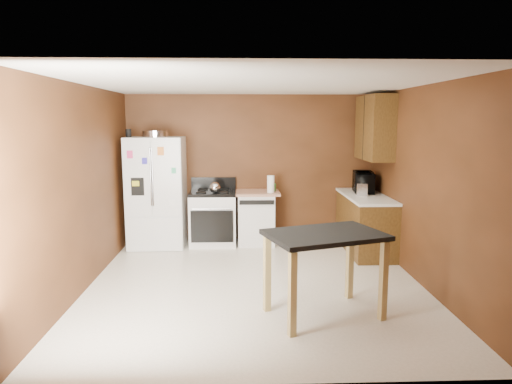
{
  "coord_description": "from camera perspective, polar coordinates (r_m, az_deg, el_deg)",
  "views": [
    {
      "loc": [
        -0.2,
        -5.57,
        2.07
      ],
      "look_at": [
        0.04,
        0.85,
        1.05
      ],
      "focal_mm": 32.0,
      "sensor_mm": 36.0,
      "label": 1
    }
  ],
  "objects": [
    {
      "name": "gas_range",
      "position": [
        7.68,
        -5.38,
        -3.15
      ],
      "size": [
        0.76,
        0.68,
        1.1
      ],
      "color": "white",
      "rests_on": "ground"
    },
    {
      "name": "pen_cup",
      "position": [
        7.58,
        -15.65,
        7.1
      ],
      "size": [
        0.09,
        0.09,
        0.13
      ],
      "primitive_type": "cylinder",
      "color": "black",
      "rests_on": "refrigerator"
    },
    {
      "name": "refrigerator",
      "position": [
        7.64,
        -12.28,
        -0.03
      ],
      "size": [
        0.9,
        0.8,
        1.8
      ],
      "color": "white",
      "rests_on": "ground"
    },
    {
      "name": "toaster",
      "position": [
        7.38,
        13.17,
        0.39
      ],
      "size": [
        0.24,
        0.3,
        0.19
      ],
      "primitive_type": "cube",
      "rotation": [
        0.0,
        0.0,
        -0.3
      ],
      "color": "silver",
      "rests_on": "right_cabinets"
    },
    {
      "name": "wall_left",
      "position": [
        5.94,
        -20.76,
        0.46
      ],
      "size": [
        0.0,
        4.5,
        4.5
      ],
      "primitive_type": "plane",
      "rotation": [
        1.57,
        0.0,
        1.57
      ],
      "color": "#572E17",
      "rests_on": "ground"
    },
    {
      "name": "floor",
      "position": [
        5.94,
        -0.07,
        -11.4
      ],
      "size": [
        4.5,
        4.5,
        0.0
      ],
      "primitive_type": "plane",
      "color": "white",
      "rests_on": "ground"
    },
    {
      "name": "microwave",
      "position": [
        7.66,
        13.29,
        1.11
      ],
      "size": [
        0.44,
        0.59,
        0.3
      ],
      "primitive_type": "imported",
      "rotation": [
        0.0,
        0.0,
        1.44
      ],
      "color": "black",
      "rests_on": "right_cabinets"
    },
    {
      "name": "roasting_pan",
      "position": [
        7.55,
        -12.46,
        7.12
      ],
      "size": [
        0.42,
        0.42,
        0.1
      ],
      "primitive_type": "cylinder",
      "color": "silver",
      "rests_on": "refrigerator"
    },
    {
      "name": "island",
      "position": [
        4.86,
        8.58,
        -6.7
      ],
      "size": [
        1.36,
        1.12,
        0.91
      ],
      "color": "black",
      "rests_on": "ground"
    },
    {
      "name": "wall_back",
      "position": [
        7.86,
        -0.67,
        3.0
      ],
      "size": [
        4.2,
        0.0,
        4.2
      ],
      "primitive_type": "plane",
      "rotation": [
        1.57,
        0.0,
        0.0
      ],
      "color": "#572E17",
      "rests_on": "ground"
    },
    {
      "name": "green_canister",
      "position": [
        7.68,
        2.08,
        0.6
      ],
      "size": [
        0.14,
        0.14,
        0.12
      ],
      "primitive_type": "cylinder",
      "rotation": [
        0.0,
        0.0,
        -0.33
      ],
      "color": "green",
      "rests_on": "dishwasher"
    },
    {
      "name": "paper_towel",
      "position": [
        7.5,
        1.85,
        1.0
      ],
      "size": [
        0.13,
        0.13,
        0.28
      ],
      "primitive_type": "cylinder",
      "rotation": [
        0.0,
        0.0,
        0.12
      ],
      "color": "white",
      "rests_on": "dishwasher"
    },
    {
      "name": "wall_right",
      "position": [
        6.08,
        20.12,
        0.68
      ],
      "size": [
        0.0,
        4.5,
        4.5
      ],
      "primitive_type": "plane",
      "rotation": [
        1.57,
        0.0,
        -1.57
      ],
      "color": "#572E17",
      "rests_on": "ground"
    },
    {
      "name": "wall_front",
      "position": [
        3.42,
        1.3,
        -4.88
      ],
      "size": [
        4.2,
        0.0,
        4.2
      ],
      "primitive_type": "plane",
      "rotation": [
        -1.57,
        0.0,
        0.0
      ],
      "color": "#572E17",
      "rests_on": "ground"
    },
    {
      "name": "kettle",
      "position": [
        7.42,
        -5.16,
        0.57
      ],
      "size": [
        0.18,
        0.18,
        0.18
      ],
      "primitive_type": "sphere",
      "color": "silver",
      "rests_on": "gas_range"
    },
    {
      "name": "ceiling",
      "position": [
        5.59,
        -0.07,
        13.4
      ],
      "size": [
        4.5,
        4.5,
        0.0
      ],
      "primitive_type": "plane",
      "rotation": [
        3.14,
        0.0,
        0.0
      ],
      "color": "white",
      "rests_on": "ground"
    },
    {
      "name": "dishwasher",
      "position": [
        7.69,
        -0.0,
        -3.15
      ],
      "size": [
        0.78,
        0.63,
        0.89
      ],
      "color": "white",
      "rests_on": "ground"
    },
    {
      "name": "right_cabinets",
      "position": [
        7.43,
        13.82,
        -0.28
      ],
      "size": [
        0.63,
        1.58,
        2.45
      ],
      "color": "brown",
      "rests_on": "ground"
    }
  ]
}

